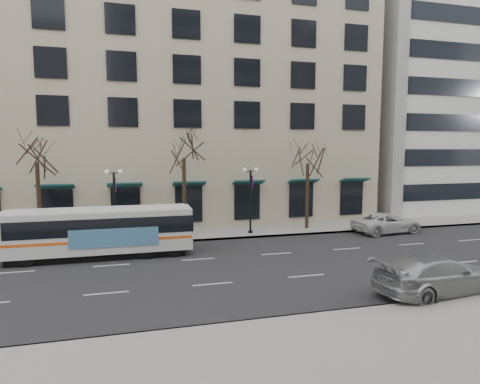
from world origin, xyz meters
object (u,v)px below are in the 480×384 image
object	(u,v)px
lamp_post_right	(251,197)
silver_car	(437,275)
tree_far_left	(36,148)
tree_far_right	(308,151)
lamp_post_left	(115,201)
city_bus	(101,231)
white_pickup	(387,223)
tree_far_mid	(184,145)

from	to	relation	value
lamp_post_right	silver_car	xyz separation A→B (m)	(4.71, -14.40, -2.04)
tree_far_left	lamp_post_right	size ratio (longest dim) A/B	1.60
tree_far_right	lamp_post_left	bearing A→B (deg)	-177.71
city_bus	white_pickup	size ratio (longest dim) A/B	1.99
lamp_post_left	tree_far_mid	bearing A→B (deg)	6.85
tree_far_right	white_pickup	bearing A→B (deg)	-24.41
tree_far_left	city_bus	distance (m)	8.03
tree_far_left	lamp_post_right	world-z (taller)	tree_far_left
lamp_post_left	lamp_post_right	xyz separation A→B (m)	(10.00, 0.00, 0.00)
tree_far_right	white_pickup	xyz separation A→B (m)	(5.73, -2.60, -5.64)
tree_far_left	lamp_post_right	xyz separation A→B (m)	(15.01, -0.60, -3.75)
tree_far_right	lamp_post_right	size ratio (longest dim) A/B	1.55
tree_far_left	tree_far_mid	xyz separation A→B (m)	(10.00, 0.00, 0.21)
silver_car	city_bus	bearing A→B (deg)	49.50
city_bus	silver_car	bearing A→B (deg)	-34.15
tree_far_left	lamp_post_left	distance (m)	6.29
tree_far_left	white_pickup	bearing A→B (deg)	-5.77
lamp_post_right	tree_far_left	bearing A→B (deg)	177.71
lamp_post_right	tree_far_mid	bearing A→B (deg)	173.17
city_bus	silver_car	xyz separation A→B (m)	(15.38, -10.51, -0.75)
tree_far_mid	white_pickup	world-z (taller)	tree_far_mid
lamp_post_left	white_pickup	size ratio (longest dim) A/B	0.93
tree_far_right	lamp_post_right	bearing A→B (deg)	-173.15
lamp_post_right	tree_far_right	bearing A→B (deg)	6.85
tree_far_mid	tree_far_right	distance (m)	10.01
lamp_post_right	city_bus	distance (m)	11.43
lamp_post_right	silver_car	world-z (taller)	lamp_post_right
lamp_post_right	white_pickup	world-z (taller)	lamp_post_right
lamp_post_right	white_pickup	bearing A→B (deg)	-10.57
lamp_post_right	white_pickup	distance (m)	11.12
tree_far_mid	tree_far_right	size ratio (longest dim) A/B	1.06
tree_far_left	lamp_post_right	distance (m)	15.48
tree_far_mid	lamp_post_left	xyz separation A→B (m)	(-4.99, -0.60, -3.96)
tree_far_mid	city_bus	bearing A→B (deg)	-141.57
white_pickup	tree_far_left	bearing A→B (deg)	78.59
white_pickup	lamp_post_left	bearing A→B (deg)	78.85
lamp_post_right	silver_car	distance (m)	15.29
tree_far_left	tree_far_right	xyz separation A→B (m)	(20.00, 0.00, -0.28)
tree_far_left	lamp_post_left	world-z (taller)	tree_far_left
lamp_post_right	silver_car	size ratio (longest dim) A/B	0.84
tree_far_right	silver_car	world-z (taller)	tree_far_right
tree_far_mid	tree_far_right	xyz separation A→B (m)	(10.00, -0.00, -0.48)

